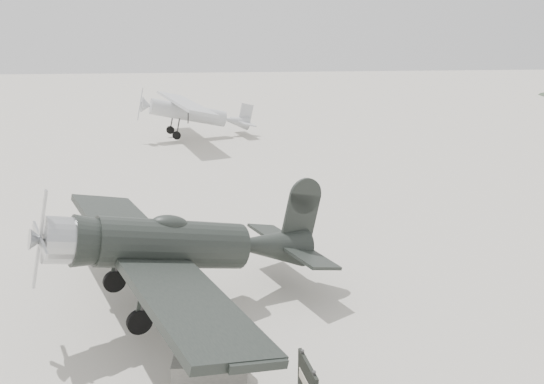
# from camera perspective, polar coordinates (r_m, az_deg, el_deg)

# --- Properties ---
(ground) EXTENTS (160.00, 160.00, 0.00)m
(ground) POSITION_cam_1_polar(r_m,az_deg,el_deg) (17.70, -3.82, -6.81)
(ground) COLOR #AAA497
(ground) RESTS_ON ground
(lowwing_monoplane) EXTENTS (7.96, 10.45, 3.44)m
(lowwing_monoplane) POSITION_cam_1_polar(r_m,az_deg,el_deg) (13.92, -9.25, -5.67)
(lowwing_monoplane) COLOR black
(lowwing_monoplane) RESTS_ON ground
(highwing_monoplane) EXTENTS (7.88, 11.00, 3.11)m
(highwing_monoplane) POSITION_cam_1_polar(r_m,az_deg,el_deg) (36.81, -8.49, 8.72)
(highwing_monoplane) COLOR #A1A3A6
(highwing_monoplane) RESTS_ON ground
(equipment_block) EXTENTS (1.58, 1.06, 0.76)m
(equipment_block) POSITION_cam_1_polar(r_m,az_deg,el_deg) (11.67, -6.57, -18.48)
(equipment_block) COLOR #625F5B
(equipment_block) RESTS_ON ground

